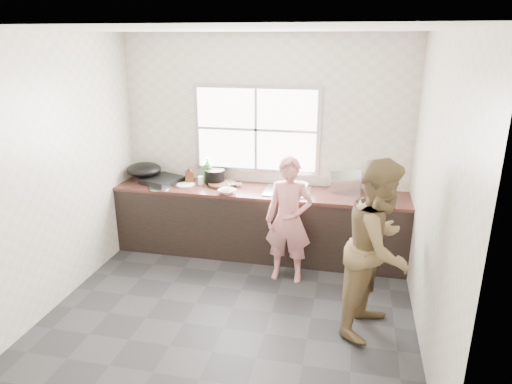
% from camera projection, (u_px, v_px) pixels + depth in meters
% --- Properties ---
extents(floor, '(3.60, 3.20, 0.01)m').
position_uv_depth(floor, '(233.00, 308.00, 4.69)').
color(floor, '#272729').
rests_on(floor, ground).
extents(ceiling, '(3.60, 3.20, 0.01)m').
position_uv_depth(ceiling, '(228.00, 29.00, 3.82)').
color(ceiling, silver).
rests_on(ceiling, wall_back).
extents(wall_back, '(3.60, 0.01, 2.70)m').
position_uv_depth(wall_back, '(264.00, 145.00, 5.74)').
color(wall_back, beige).
rests_on(wall_back, ground).
extents(wall_left, '(0.01, 3.20, 2.70)m').
position_uv_depth(wall_left, '(59.00, 171.00, 4.62)').
color(wall_left, beige).
rests_on(wall_left, ground).
extents(wall_right, '(0.01, 3.20, 2.70)m').
position_uv_depth(wall_right, '(435.00, 196.00, 3.89)').
color(wall_right, beige).
rests_on(wall_right, ground).
extents(wall_front, '(3.60, 0.01, 2.70)m').
position_uv_depth(wall_front, '(161.00, 260.00, 2.77)').
color(wall_front, silver).
rests_on(wall_front, ground).
extents(cabinet, '(3.60, 0.62, 0.82)m').
position_uv_depth(cabinet, '(259.00, 224.00, 5.75)').
color(cabinet, black).
rests_on(cabinet, floor).
extents(countertop, '(3.60, 0.64, 0.04)m').
position_uv_depth(countertop, '(259.00, 191.00, 5.61)').
color(countertop, '#391C17').
rests_on(countertop, cabinet).
extents(sink, '(0.55, 0.45, 0.02)m').
position_uv_depth(sink, '(287.00, 191.00, 5.53)').
color(sink, silver).
rests_on(sink, countertop).
extents(faucet, '(0.02, 0.02, 0.30)m').
position_uv_depth(faucet, '(290.00, 175.00, 5.67)').
color(faucet, silver).
rests_on(faucet, countertop).
extents(window_frame, '(1.60, 0.05, 1.10)m').
position_uv_depth(window_frame, '(256.00, 129.00, 5.68)').
color(window_frame, '#9EA0A5').
rests_on(window_frame, wall_back).
extents(window_glazing, '(1.50, 0.01, 1.00)m').
position_uv_depth(window_glazing, '(256.00, 130.00, 5.66)').
color(window_glazing, white).
rests_on(window_glazing, window_frame).
extents(woman, '(0.50, 0.34, 1.34)m').
position_uv_depth(woman, '(289.00, 224.00, 5.06)').
color(woman, '#D47F80').
rests_on(woman, floor).
extents(person_side, '(0.89, 0.98, 1.66)m').
position_uv_depth(person_side, '(379.00, 248.00, 4.12)').
color(person_side, brown).
rests_on(person_side, floor).
extents(cutting_board, '(0.39, 0.39, 0.04)m').
position_uv_depth(cutting_board, '(222.00, 184.00, 5.76)').
color(cutting_board, '#322313').
rests_on(cutting_board, countertop).
extents(cleaver, '(0.20, 0.14, 0.01)m').
position_uv_depth(cleaver, '(235.00, 184.00, 5.70)').
color(cleaver, silver).
rests_on(cleaver, cutting_board).
extents(bowl_mince, '(0.26, 0.26, 0.05)m').
position_uv_depth(bowl_mince, '(227.00, 191.00, 5.47)').
color(bowl_mince, white).
rests_on(bowl_mince, countertop).
extents(bowl_crabs, '(0.22, 0.22, 0.07)m').
position_uv_depth(bowl_crabs, '(297.00, 188.00, 5.58)').
color(bowl_crabs, white).
rests_on(bowl_crabs, countertop).
extents(bowl_held, '(0.23, 0.23, 0.06)m').
position_uv_depth(bowl_held, '(293.00, 191.00, 5.47)').
color(bowl_held, silver).
rests_on(bowl_held, countertop).
extents(black_pot, '(0.29, 0.29, 0.18)m').
position_uv_depth(black_pot, '(215.00, 177.00, 5.83)').
color(black_pot, black).
rests_on(black_pot, countertop).
extents(plate_food, '(0.29, 0.29, 0.02)m').
position_uv_depth(plate_food, '(186.00, 185.00, 5.77)').
color(plate_food, silver).
rests_on(plate_food, countertop).
extents(bottle_green, '(0.15, 0.15, 0.32)m').
position_uv_depth(bottle_green, '(208.00, 169.00, 5.91)').
color(bottle_green, '#30852B').
rests_on(bottle_green, countertop).
extents(bottle_brown_tall, '(0.11, 0.12, 0.21)m').
position_uv_depth(bottle_brown_tall, '(190.00, 175.00, 5.85)').
color(bottle_brown_tall, '#442211').
rests_on(bottle_brown_tall, countertop).
extents(bottle_brown_short, '(0.13, 0.13, 0.16)m').
position_uv_depth(bottle_brown_short, '(212.00, 175.00, 5.93)').
color(bottle_brown_short, '#482712').
rests_on(bottle_brown_short, countertop).
extents(glass_jar, '(0.09, 0.09, 0.10)m').
position_uv_depth(glass_jar, '(201.00, 180.00, 5.80)').
color(glass_jar, white).
rests_on(glass_jar, countertop).
extents(burner, '(0.58, 0.58, 0.07)m').
position_uv_depth(burner, '(162.00, 180.00, 5.88)').
color(burner, black).
rests_on(burner, countertop).
extents(wok, '(0.54, 0.54, 0.17)m').
position_uv_depth(wok, '(144.00, 169.00, 5.94)').
color(wok, black).
rests_on(wok, burner).
extents(dish_rack, '(0.43, 0.35, 0.28)m').
position_uv_depth(dish_rack, '(343.00, 179.00, 5.57)').
color(dish_rack, silver).
rests_on(dish_rack, countertop).
extents(pot_lid_left, '(0.30, 0.30, 0.01)m').
position_uv_depth(pot_lid_left, '(159.00, 188.00, 5.67)').
color(pot_lid_left, '#B8B9C0').
rests_on(pot_lid_left, countertop).
extents(pot_lid_right, '(0.33, 0.33, 0.01)m').
position_uv_depth(pot_lid_right, '(184.00, 185.00, 5.76)').
color(pot_lid_right, '#AAABB1').
rests_on(pot_lid_right, countertop).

